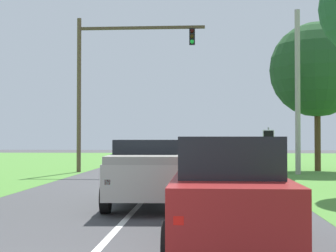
{
  "coord_description": "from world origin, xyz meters",
  "views": [
    {
      "loc": [
        1.84,
        -5.84,
        1.99
      ],
      "look_at": [
        0.31,
        16.97,
        2.49
      ],
      "focal_mm": 54.01,
      "sensor_mm": 36.0,
      "label": 1
    }
  ],
  "objects_px": {
    "pickup_truck_lead": "(148,172)",
    "crossing_suv_far": "(237,155)",
    "traffic_light": "(109,72)",
    "utility_pole_right": "(298,92)",
    "red_suv_near": "(228,189)",
    "oak_tree_right": "(317,70)",
    "keep_moving_sign": "(268,145)"
  },
  "relations": [
    {
      "from": "traffic_light",
      "to": "oak_tree_right",
      "type": "relative_size",
      "value": 1.0
    },
    {
      "from": "red_suv_near",
      "to": "oak_tree_right",
      "type": "xyz_separation_m",
      "value": [
        6.37,
        21.19,
        4.96
      ]
    },
    {
      "from": "keep_moving_sign",
      "to": "crossing_suv_far",
      "type": "xyz_separation_m",
      "value": [
        -1.42,
        3.36,
        -0.68
      ]
    },
    {
      "from": "pickup_truck_lead",
      "to": "crossing_suv_far",
      "type": "bearing_deg",
      "value": 76.84
    },
    {
      "from": "pickup_truck_lead",
      "to": "traffic_light",
      "type": "distance_m",
      "value": 15.08
    },
    {
      "from": "red_suv_near",
      "to": "keep_moving_sign",
      "type": "height_order",
      "value": "keep_moving_sign"
    },
    {
      "from": "oak_tree_right",
      "to": "crossing_suv_far",
      "type": "distance_m",
      "value": 6.98
    },
    {
      "from": "pickup_truck_lead",
      "to": "oak_tree_right",
      "type": "height_order",
      "value": "oak_tree_right"
    },
    {
      "from": "utility_pole_right",
      "to": "keep_moving_sign",
      "type": "bearing_deg",
      "value": -157.81
    },
    {
      "from": "red_suv_near",
      "to": "crossing_suv_far",
      "type": "distance_m",
      "value": 20.95
    },
    {
      "from": "pickup_truck_lead",
      "to": "crossing_suv_far",
      "type": "xyz_separation_m",
      "value": [
        3.63,
        15.54,
        -0.07
      ]
    },
    {
      "from": "traffic_light",
      "to": "utility_pole_right",
      "type": "height_order",
      "value": "utility_pole_right"
    },
    {
      "from": "pickup_truck_lead",
      "to": "oak_tree_right",
      "type": "bearing_deg",
      "value": 62.02
    },
    {
      "from": "red_suv_near",
      "to": "oak_tree_right",
      "type": "relative_size",
      "value": 0.56
    },
    {
      "from": "pickup_truck_lead",
      "to": "keep_moving_sign",
      "type": "relative_size",
      "value": 2.12
    },
    {
      "from": "keep_moving_sign",
      "to": "utility_pole_right",
      "type": "relative_size",
      "value": 0.28
    },
    {
      "from": "pickup_truck_lead",
      "to": "keep_moving_sign",
      "type": "height_order",
      "value": "keep_moving_sign"
    },
    {
      "from": "traffic_light",
      "to": "keep_moving_sign",
      "type": "xyz_separation_m",
      "value": [
        8.77,
        -1.65,
        -4.13
      ]
    },
    {
      "from": "keep_moving_sign",
      "to": "oak_tree_right",
      "type": "distance_m",
      "value": 6.63
    },
    {
      "from": "red_suv_near",
      "to": "utility_pole_right",
      "type": "bearing_deg",
      "value": 75.62
    },
    {
      "from": "traffic_light",
      "to": "crossing_suv_far",
      "type": "bearing_deg",
      "value": 13.12
    },
    {
      "from": "crossing_suv_far",
      "to": "traffic_light",
      "type": "bearing_deg",
      "value": -166.88
    },
    {
      "from": "keep_moving_sign",
      "to": "utility_pole_right",
      "type": "height_order",
      "value": "utility_pole_right"
    },
    {
      "from": "oak_tree_right",
      "to": "crossing_suv_far",
      "type": "relative_size",
      "value": 2.01
    },
    {
      "from": "pickup_truck_lead",
      "to": "traffic_light",
      "type": "bearing_deg",
      "value": 105.05
    },
    {
      "from": "red_suv_near",
      "to": "crossing_suv_far",
      "type": "relative_size",
      "value": 1.12
    },
    {
      "from": "pickup_truck_lead",
      "to": "utility_pole_right",
      "type": "distance_m",
      "value": 14.9
    },
    {
      "from": "pickup_truck_lead",
      "to": "traffic_light",
      "type": "relative_size",
      "value": 0.6
    },
    {
      "from": "pickup_truck_lead",
      "to": "keep_moving_sign",
      "type": "bearing_deg",
      "value": 67.46
    },
    {
      "from": "red_suv_near",
      "to": "traffic_light",
      "type": "distance_m",
      "value": 20.57
    },
    {
      "from": "utility_pole_right",
      "to": "traffic_light",
      "type": "bearing_deg",
      "value": 174.66
    },
    {
      "from": "pickup_truck_lead",
      "to": "oak_tree_right",
      "type": "xyz_separation_m",
      "value": [
        8.41,
        15.84,
        5.01
      ]
    }
  ]
}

